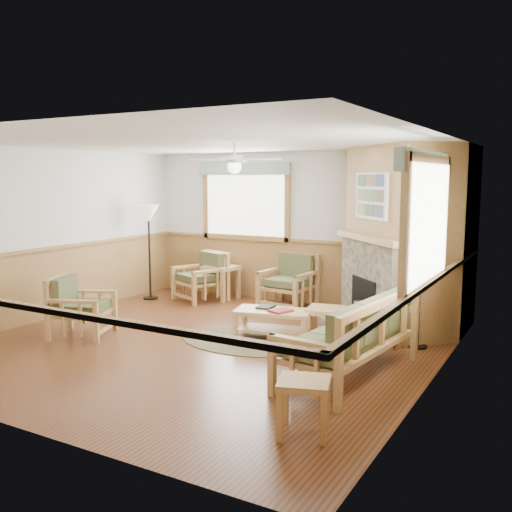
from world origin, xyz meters
The scene contains 24 objects.
floor centered at (0.00, 0.00, -0.01)m, with size 6.00×6.00×0.01m, color #5A3019.
ceiling centered at (0.00, 0.00, 2.70)m, with size 6.00×6.00×0.01m, color white.
wall_back centered at (0.00, 3.00, 1.35)m, with size 6.00×0.02×2.70m, color silver.
wall_front centered at (0.00, -3.00, 1.35)m, with size 6.00×0.02×2.70m, color silver.
wall_left centered at (-3.00, 0.00, 1.35)m, with size 0.02×6.00×2.70m, color silver.
wall_right centered at (3.00, 0.00, 1.35)m, with size 0.02×6.00×2.70m, color silver.
wainscot centered at (0.00, 0.00, 0.55)m, with size 6.00×6.00×1.10m, color #9E7540, non-canonical shape.
fireplace centered at (2.05, 2.05, 1.35)m, with size 2.20×2.20×2.70m, color #9E7540, non-canonical shape.
window_back centered at (-1.10, 2.96, 2.53)m, with size 1.90×0.16×1.50m, color white, non-canonical shape.
window_right centered at (2.96, -0.20, 2.53)m, with size 0.16×1.90×1.50m, color white, non-canonical shape.
ceiling_fan centered at (0.30, 0.30, 2.66)m, with size 1.24×1.24×0.36m, color white, non-canonical shape.
sofa centered at (2.15, -0.25, 0.47)m, with size 0.84×2.04×0.94m, color tan, non-canonical shape.
armchair_back_left centered at (-1.66, 2.27, 0.44)m, with size 0.79×0.79×0.88m, color tan, non-canonical shape.
armchair_back_right centered at (0.00, 2.55, 0.46)m, with size 0.82×0.82×0.92m, color tan, non-canonical shape.
armchair_left centered at (-1.76, -0.51, 0.43)m, with size 0.76×0.76×0.85m, color tan, non-canonical shape.
coffee_table centered at (0.68, 0.68, 0.21)m, with size 1.04×0.52×0.41m, color tan, non-canonical shape.
end_table_chairs centered at (-1.39, 2.55, 0.31)m, with size 0.56×0.54×0.63m, color tan, non-canonical shape.
end_table_sofa centered at (2.32, -1.85, 0.25)m, with size 0.44×0.43×0.50m, color tan, non-canonical shape.
footstool centered at (1.30, 1.08, 0.22)m, with size 0.50×0.50×0.43m, color tan, non-canonical shape.
braided_rug centered at (0.41, 0.37, 0.01)m, with size 1.88×1.88×0.01m, color brown.
floor_lamp_left centered at (-2.55, 1.92, 0.88)m, with size 0.40×0.40×1.76m, color black, non-canonical shape.
floor_lamp_right centered at (2.55, 1.26, 0.82)m, with size 0.38×0.38×1.65m, color black, non-canonical shape.
book_red centered at (0.83, 0.63, 0.44)m, with size 0.22×0.30×0.03m, color maroon.
book_dark centered at (0.53, 0.75, 0.44)m, with size 0.20×0.27×0.03m, color black.
Camera 1 is at (4.29, -6.19, 2.24)m, focal length 40.00 mm.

